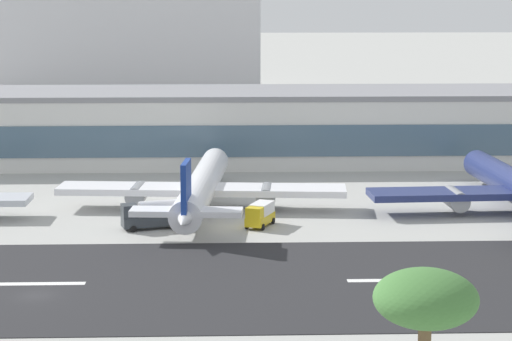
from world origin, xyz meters
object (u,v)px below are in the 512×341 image
object	(u,v)px
service_fuel_truck_1	(152,214)
airliner_navy_tail_gate_1	(201,188)
distant_hotel_block	(116,35)
terminal_building	(217,126)
palm_tree_2	(426,307)
service_box_truck_0	(260,214)

from	to	relation	value
service_fuel_truck_1	airliner_navy_tail_gate_1	bearing A→B (deg)	-135.99
distant_hotel_block	airliner_navy_tail_gate_1	size ratio (longest dim) A/B	1.84
terminal_building	distant_hotel_block	size ratio (longest dim) A/B	1.69
terminal_building	palm_tree_2	size ratio (longest dim) A/B	9.32
service_fuel_truck_1	service_box_truck_0	bearing A→B (deg)	166.98
distant_hotel_block	terminal_building	bearing A→B (deg)	-76.44
palm_tree_2	distant_hotel_block	bearing A→B (deg)	99.45
terminal_building	airliner_navy_tail_gate_1	size ratio (longest dim) A/B	3.10
airliner_navy_tail_gate_1	palm_tree_2	distance (m)	95.37
service_box_truck_0	service_fuel_truck_1	distance (m)	15.07
service_box_truck_0	palm_tree_2	world-z (taller)	palm_tree_2
distant_hotel_block	service_box_truck_0	bearing A→B (deg)	-78.43
airliner_navy_tail_gate_1	service_fuel_truck_1	xyz separation A→B (m)	(-6.56, -11.46, -1.37)
terminal_building	distant_hotel_block	world-z (taller)	distant_hotel_block
distant_hotel_block	service_fuel_truck_1	distance (m)	198.36
palm_tree_2	service_box_truck_0	bearing A→B (deg)	94.36
service_fuel_truck_1	palm_tree_2	xyz separation A→B (m)	(21.36, -82.06, 12.79)
distant_hotel_block	palm_tree_2	size ratio (longest dim) A/B	5.51
distant_hotel_block	airliner_navy_tail_gate_1	distance (m)	187.91
airliner_navy_tail_gate_1	terminal_building	bearing A→B (deg)	1.91
terminal_building	service_box_truck_0	distance (m)	56.08
airliner_navy_tail_gate_1	service_fuel_truck_1	world-z (taller)	airliner_navy_tail_gate_1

